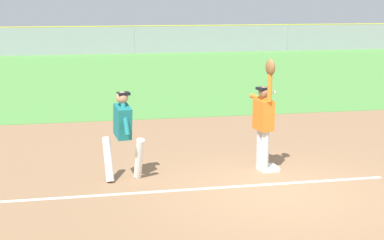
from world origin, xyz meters
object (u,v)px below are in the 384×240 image
Objects in this scene: parked_car_black at (131,39)px; parked_car_silver at (64,41)px; runner at (123,130)px; baseball at (274,92)px; first_base at (268,168)px; parked_car_blue at (197,39)px; fielder at (264,117)px.

parked_car_silver is at bearing -175.20° from parked_car_black.
parked_car_silver is (-1.63, 27.82, -0.32)m from runner.
parked_car_black is (-0.21, 28.37, -0.94)m from baseball.
parked_car_blue is (4.33, 27.94, 0.63)m from first_base.
runner is 3.05m from baseball.
fielder reaches higher than parked_car_silver.
first_base is 28.30m from parked_car_black.
baseball is at bearing 158.45° from fielder.
first_base is 28.29m from parked_car_blue.
runner is 0.38× the size of parked_car_black.
parked_car_silver is at bearing -91.30° from fielder.
parked_car_black is (4.40, 0.58, 0.00)m from parked_car_silver.
baseball is 28.19m from parked_car_silver.
baseball is (2.98, 0.03, 0.62)m from runner.
parked_car_blue is (8.88, 0.23, 0.00)m from parked_car_silver.
parked_car_black is at bearing 174.46° from parked_car_blue.
parked_car_blue is (4.46, 27.99, -0.45)m from fielder.
parked_car_silver is 8.88m from parked_car_blue.
parked_car_blue is at bearing 6.45° from parked_car_silver.
parked_car_silver reaches higher than first_base.
fielder is 28.11m from parked_car_silver.
first_base is 0.22× the size of runner.
first_base is 0.09× the size of parked_car_blue.
parked_car_black is (-0.02, 28.33, -0.45)m from fielder.
baseball is 0.02× the size of parked_car_black.
fielder is at bearing 168.80° from baseball.
fielder is 28.34m from parked_car_blue.
fielder is 1.33× the size of runner.
parked_car_silver is 1.03× the size of parked_car_blue.
parked_car_blue is at bearing 81.35° from baseball.
baseball reaches higher than parked_car_blue.
parked_car_black is (2.78, 28.40, -0.32)m from runner.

